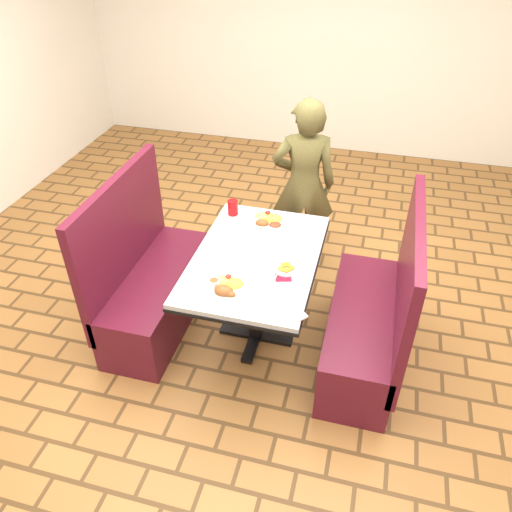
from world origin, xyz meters
name	(u,v)px	position (x,y,z in m)	size (l,w,h in m)	color
room	(256,77)	(0.00, 0.00, 1.91)	(7.00, 7.04, 2.82)	#A46C35
dining_table	(256,268)	(0.00, 0.00, 0.65)	(0.81, 1.21, 0.75)	#B8BBBD
booth_bench_left	(152,285)	(-0.80, 0.00, 0.33)	(0.47, 1.20, 1.17)	#591426
booth_bench_right	(370,324)	(0.80, 0.00, 0.33)	(0.47, 1.20, 1.17)	#591426
diner_person	(303,185)	(0.12, 1.08, 0.73)	(0.53, 0.35, 1.46)	brown
near_dinner_plate	(227,285)	(-0.08, -0.37, 0.78)	(0.27, 0.27, 0.08)	white
far_dinner_plate	(268,219)	(-0.02, 0.42, 0.78)	(0.29, 0.29, 0.08)	white
plantain_plate	(286,268)	(0.22, -0.09, 0.76)	(0.17, 0.17, 0.03)	white
maroon_napkin	(283,277)	(0.22, -0.17, 0.75)	(0.10, 0.10, 0.00)	maroon
spoon_utensil	(277,274)	(0.18, -0.15, 0.75)	(0.01, 0.13, 0.00)	silver
red_tumbler	(233,207)	(-0.30, 0.47, 0.81)	(0.08, 0.08, 0.11)	red
paper_napkin	(289,312)	(0.32, -0.48, 0.76)	(0.18, 0.14, 0.01)	white
knife_utensil	(225,287)	(-0.09, -0.37, 0.76)	(0.01, 0.15, 0.00)	silver
fork_utensil	(227,283)	(-0.10, -0.33, 0.76)	(0.01, 0.15, 0.00)	silver
lettuce_shreds	(264,252)	(0.04, 0.06, 0.75)	(0.28, 0.32, 0.00)	#98CB51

